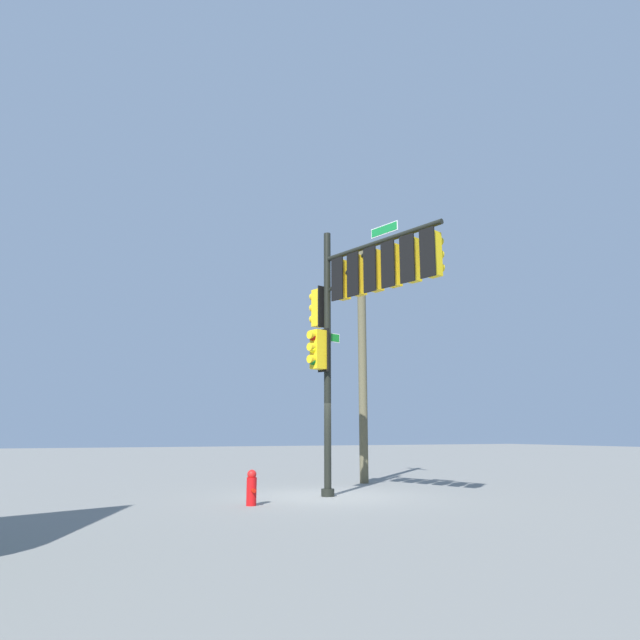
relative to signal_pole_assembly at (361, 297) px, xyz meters
The scene contains 4 objects.
ground_plane 5.50m from the signal_pole_assembly, 163.25° to the right, with size 120.00×120.00×0.00m, color slate.
signal_pole_assembly is the anchor object (origin of this frame).
utility_pole 5.34m from the signal_pole_assembly, 151.74° to the left, with size 1.80×0.30×8.40m.
fire_hydrant 5.71m from the signal_pole_assembly, 93.63° to the right, with size 0.33×0.24×0.83m.
Camera 1 is at (14.74, -6.71, 1.68)m, focal length 32.24 mm.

